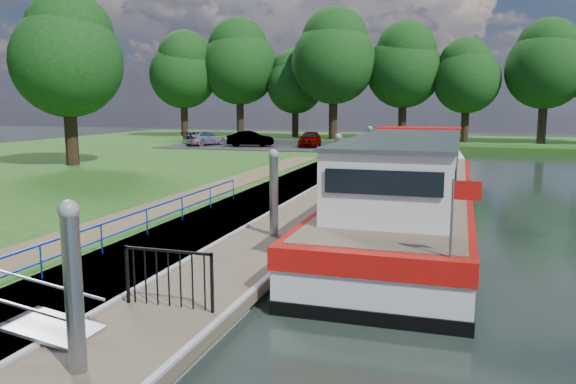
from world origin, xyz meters
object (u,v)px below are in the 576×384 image
(pontoon, at_px, (312,214))
(car_c, at_px, (205,138))
(car_b, at_px, (250,139))
(car_a, at_px, (310,139))
(barge, at_px, (413,191))

(pontoon, xyz_separation_m, car_c, (-15.19, 22.68, 1.24))
(car_b, bearing_deg, car_a, -89.57)
(barge, xyz_separation_m, car_b, (-14.58, 21.55, 0.36))
(pontoon, relative_size, car_b, 8.08)
(barge, bearing_deg, car_b, 124.07)
(car_b, bearing_deg, pontoon, -167.19)
(car_a, xyz_separation_m, car_b, (-4.66, -1.14, -0.02))
(barge, bearing_deg, car_c, 130.63)
(pontoon, height_order, car_a, car_a)
(barge, bearing_deg, car_a, 113.61)
(barge, relative_size, car_c, 5.25)
(car_b, height_order, car_c, car_b)
(barge, distance_m, car_a, 24.78)
(car_a, relative_size, car_b, 1.00)
(car_c, bearing_deg, car_a, -155.97)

